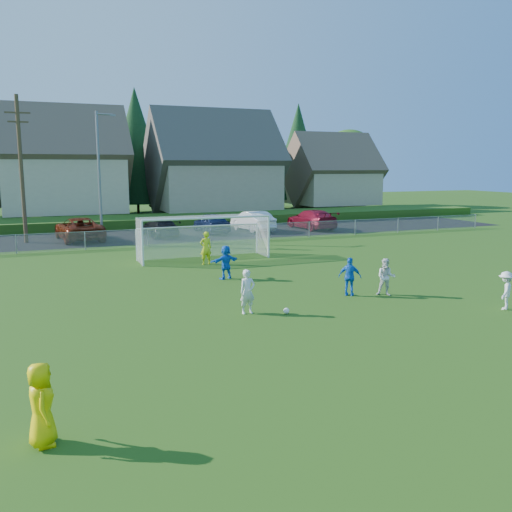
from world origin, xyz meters
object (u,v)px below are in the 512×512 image
(player_blue_b, at_px, (226,262))
(car_c, at_px, (79,229))
(car_d, at_px, (159,228))
(soccer_goal, at_px, (203,231))
(referee, at_px, (41,405))
(goalkeeper, at_px, (206,248))
(player_white_b, at_px, (386,277))
(car_f, at_px, (253,221))
(car_g, at_px, (311,219))
(player_blue_a, at_px, (350,277))
(player_white_c, at_px, (506,291))
(player_white_a, at_px, (247,292))
(soccer_ball, at_px, (286,311))
(car_e, at_px, (212,223))

(player_blue_b, distance_m, car_c, 17.56)
(car_d, xyz_separation_m, soccer_goal, (0.24, -10.61, 0.93))
(referee, xyz_separation_m, soccer_goal, (8.93, 19.14, 0.80))
(referee, xyz_separation_m, goalkeeper, (8.55, 17.33, 0.07))
(player_white_b, relative_size, goalkeeper, 0.86)
(car_f, bearing_deg, soccer_goal, 50.06)
(goalkeeper, bearing_deg, referee, 61.21)
(player_white_b, distance_m, car_g, 23.90)
(car_d, bearing_deg, car_g, 174.91)
(player_blue_b, xyz_separation_m, soccer_goal, (0.63, 5.82, 0.82))
(player_blue_a, distance_m, goalkeeper, 9.73)
(player_white_c, xyz_separation_m, car_f, (0.47, 26.36, 0.10))
(player_white_a, bearing_deg, player_white_c, -23.59)
(player_white_b, xyz_separation_m, player_white_c, (2.81, -3.50, -0.06))
(soccer_ball, xyz_separation_m, player_white_b, (4.99, 0.99, 0.66))
(soccer_ball, distance_m, car_g, 26.95)
(player_white_c, bearing_deg, soccer_ball, -54.70)
(referee, relative_size, car_g, 0.29)
(player_white_a, xyz_separation_m, car_e, (6.03, 23.30, 0.01))
(player_blue_a, bearing_deg, player_white_a, 52.06)
(goalkeeper, bearing_deg, car_d, -93.19)
(goalkeeper, xyz_separation_m, car_g, (13.19, 12.68, -0.08))
(player_blue_a, bearing_deg, player_white_b, -160.59)
(referee, relative_size, player_white_b, 1.06)
(soccer_ball, relative_size, car_d, 0.05)
(player_blue_b, bearing_deg, player_white_c, 115.74)
(referee, xyz_separation_m, car_g, (21.74, 30.01, -0.01))
(player_white_a, relative_size, car_g, 0.29)
(player_white_c, bearing_deg, car_f, -127.90)
(car_c, bearing_deg, car_e, 176.62)
(car_e, distance_m, car_f, 3.51)
(car_f, distance_m, car_g, 5.19)
(player_blue_a, relative_size, car_g, 0.28)
(player_white_b, distance_m, car_d, 22.57)
(soccer_ball, bearing_deg, player_blue_a, 23.11)
(player_blue_a, bearing_deg, car_d, -40.34)
(soccer_ball, relative_size, player_white_c, 0.15)
(player_white_b, bearing_deg, car_e, 125.76)
(player_blue_a, xyz_separation_m, goalkeeper, (-3.37, 9.13, 0.10))
(goalkeeper, distance_m, soccer_goal, 1.98)
(player_white_a, height_order, player_blue_a, player_white_a)
(goalkeeper, distance_m, car_e, 13.98)
(car_c, bearing_deg, player_white_b, 108.44)
(car_d, distance_m, car_e, 4.45)
(player_white_b, relative_size, car_c, 0.26)
(soccer_goal, bearing_deg, player_white_c, -64.39)
(player_white_c, relative_size, car_c, 0.24)
(player_blue_b, bearing_deg, soccer_ball, 75.35)
(player_white_c, xyz_separation_m, player_blue_a, (-4.19, 4.05, 0.08))
(soccer_ball, bearing_deg, car_g, 60.08)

